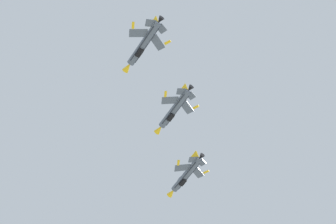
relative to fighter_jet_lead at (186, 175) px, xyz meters
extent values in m
cylinder|color=#4C5666|center=(0.25, -0.13, 0.00)|extent=(11.45, 7.00, 1.70)
cube|color=#232833|center=(0.31, -0.01, -0.45)|extent=(9.65, 5.95, 0.81)
cone|color=yellow|center=(-6.11, 3.14, 0.00)|extent=(2.85, 2.49, 1.56)
cone|color=black|center=(6.25, -3.22, 0.00)|extent=(2.05, 1.94, 1.36)
ellipsoid|color=#192333|center=(-2.18, 0.91, 0.61)|extent=(3.47, 2.69, 1.37)
cube|color=black|center=(-1.56, 1.07, -0.78)|extent=(2.55, 2.16, 1.13)
cube|color=#4C5666|center=(0.65, -3.11, -0.85)|extent=(4.43, 3.88, 1.42)
cube|color=yellow|center=(0.72, -5.41, -1.46)|extent=(1.41, 1.66, 0.39)
cube|color=#4C5666|center=(2.93, 1.33, 0.68)|extent=(1.95, 4.10, 1.42)
cube|color=yellow|center=(4.84, 2.60, 1.29)|extent=(1.60, 0.63, 0.39)
cube|color=#4C5666|center=(4.12, -3.76, -0.45)|extent=(2.74, 2.69, 0.80)
cube|color=#4C5666|center=(5.45, -1.17, 0.44)|extent=(1.89, 2.30, 0.80)
cube|color=yellow|center=(4.28, -2.80, 1.73)|extent=(2.75, 2.04, 2.54)
cylinder|color=#4C5666|center=(7.37, -19.16, 0.14)|extent=(11.45, 7.00, 1.70)
cube|color=#232833|center=(7.42, -19.06, -0.31)|extent=(9.65, 5.95, 0.75)
cone|color=yellow|center=(1.01, -15.89, 0.14)|extent=(2.85, 2.49, 1.56)
cone|color=black|center=(13.37, -22.25, 0.14)|extent=(2.05, 1.94, 1.36)
ellipsoid|color=#192333|center=(4.94, -18.10, 0.76)|extent=(3.46, 2.66, 1.34)
cube|color=black|center=(5.54, -18.00, -0.64)|extent=(2.54, 2.14, 1.09)
cube|color=#4C5666|center=(7.74, -22.18, -0.59)|extent=(4.47, 3.91, 1.24)
cube|color=yellow|center=(7.81, -24.50, -1.12)|extent=(1.40, 1.65, 0.37)
cube|color=#4C5666|center=(10.06, -17.68, 0.71)|extent=(1.95, 4.14, 1.24)
cube|color=yellow|center=(11.98, -16.39, 1.24)|extent=(1.60, 0.62, 0.37)
cube|color=#4C5666|center=(11.22, -22.81, -0.24)|extent=(2.75, 2.70, 0.70)
cube|color=#4C5666|center=(12.58, -20.19, 0.52)|extent=(1.89, 2.32, 0.70)
cube|color=yellow|center=(11.43, -21.76, 1.90)|extent=(2.70, 1.94, 2.57)
cylinder|color=#4C5666|center=(10.70, -39.46, -3.47)|extent=(11.45, 7.00, 1.70)
cube|color=#232833|center=(10.74, -39.37, -3.93)|extent=(9.65, 5.94, 0.70)
cone|color=yellow|center=(4.34, -36.18, -3.47)|extent=(2.85, 2.49, 1.56)
cone|color=black|center=(16.70, -42.54, -3.47)|extent=(2.05, 1.94, 1.36)
ellipsoid|color=#192333|center=(8.29, -38.37, -2.85)|extent=(3.44, 2.63, 1.31)
cube|color=black|center=(8.85, -38.31, -4.26)|extent=(2.53, 2.12, 1.05)
cube|color=#4C5666|center=(11.06, -42.49, -4.11)|extent=(4.49, 3.93, 1.09)
cube|color=yellow|center=(11.12, -44.83, -4.55)|extent=(1.40, 1.65, 0.35)
cube|color=#4C5666|center=(13.40, -37.96, -3.00)|extent=(1.96, 4.17, 1.09)
cube|color=yellow|center=(15.33, -36.64, -2.55)|extent=(1.60, 0.62, 0.35)
cube|color=#4C5666|center=(14.55, -43.11, -3.79)|extent=(2.76, 2.71, 0.62)
cube|color=#4C5666|center=(15.91, -40.46, -3.15)|extent=(1.89, 2.33, 0.62)
cube|color=yellow|center=(14.79, -41.99, -1.70)|extent=(2.65, 1.85, 2.58)
camera|label=1|loc=(43.36, -85.60, -132.23)|focal=65.34mm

